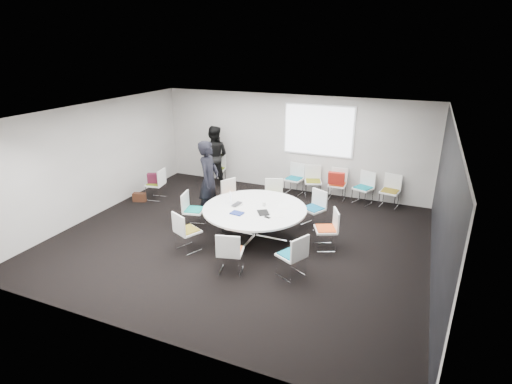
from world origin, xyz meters
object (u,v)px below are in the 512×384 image
at_px(chair_back_a, 294,185).
at_px(chair_back_d, 363,194).
at_px(chair_back_c, 337,190).
at_px(chair_ring_f, 188,238).
at_px(chair_spare_left, 156,190).
at_px(brown_bag, 140,197).
at_px(chair_ring_b, 313,215).
at_px(maroon_bag, 155,178).
at_px(chair_back_b, 313,187).
at_px(person_back, 214,156).
at_px(chair_ring_a, 326,237).
at_px(chair_back_e, 389,197).
at_px(laptop, 238,205).
at_px(chair_ring_e, 194,217).
at_px(cup, 264,204).
at_px(chair_person_back, 217,175).
at_px(chair_ring_c, 274,203).
at_px(chair_ring_g, 231,260).
at_px(chair_ring_h, 292,263).
at_px(person_main, 209,180).
at_px(chair_ring_d, 233,203).
at_px(conference_table, 255,215).

xyz_separation_m(chair_back_a, chair_back_d, (1.96, -0.01, 0.00)).
height_order(chair_back_a, chair_back_c, same).
relative_size(chair_ring_f, chair_spare_left, 1.00).
bearing_deg(chair_back_c, brown_bag, 23.99).
distance_m(chair_ring_b, chair_back_d, 2.11).
bearing_deg(maroon_bag, chair_back_b, 25.55).
xyz_separation_m(chair_ring_b, person_back, (-3.59, 1.72, 0.65)).
relative_size(chair_ring_a, chair_back_b, 1.00).
xyz_separation_m(chair_back_c, maroon_bag, (-4.70, -1.92, 0.34)).
bearing_deg(chair_back_e, chair_ring_a, 80.99).
bearing_deg(chair_back_a, laptop, 92.06).
relative_size(chair_ring_b, chair_ring_e, 1.00).
height_order(chair_ring_f, cup, chair_ring_f).
xyz_separation_m(chair_spare_left, chair_person_back, (0.93, 1.87, 0.00)).
bearing_deg(chair_spare_left, chair_back_d, -79.71).
height_order(chair_ring_c, cup, chair_ring_c).
relative_size(chair_back_e, chair_person_back, 1.00).
distance_m(chair_ring_g, chair_spare_left, 4.47).
height_order(chair_ring_h, chair_back_c, same).
relative_size(chair_back_d, person_main, 0.45).
bearing_deg(chair_person_back, chair_back_b, 171.04).
relative_size(chair_ring_d, chair_spare_left, 1.00).
bearing_deg(chair_ring_c, chair_ring_d, -0.22).
relative_size(chair_person_back, person_back, 0.48).
relative_size(chair_back_a, chair_spare_left, 1.00).
bearing_deg(chair_ring_c, maroon_bag, -17.25).
xyz_separation_m(chair_back_b, chair_person_back, (-3.06, -0.04, 0.00)).
bearing_deg(person_main, chair_ring_b, -85.94).
distance_m(person_back, brown_bag, 2.53).
bearing_deg(person_back, chair_back_c, 175.55).
xyz_separation_m(chair_back_e, cup, (-2.47, -2.85, 0.50)).
bearing_deg(chair_ring_h, person_back, 70.64).
distance_m(chair_ring_f, cup, 1.84).
height_order(conference_table, cup, cup).
relative_size(chair_back_e, chair_spare_left, 1.00).
bearing_deg(chair_ring_a, chair_spare_left, 54.66).
height_order(chair_ring_d, chair_ring_e, same).
distance_m(conference_table, chair_ring_b, 1.55).
bearing_deg(conference_table, person_back, 131.88).
height_order(chair_ring_f, laptop, chair_ring_f).
bearing_deg(laptop, maroon_bag, 75.40).
bearing_deg(chair_ring_g, person_back, 107.54).
height_order(chair_spare_left, person_back, person_back).
bearing_deg(chair_back_d, brown_bag, 44.15).
bearing_deg(person_back, chair_back_b, 176.11).
relative_size(chair_ring_a, person_main, 0.45).
height_order(chair_back_a, chair_back_d, same).
relative_size(chair_person_back, laptop, 2.81).
distance_m(chair_back_e, brown_bag, 6.81).
distance_m(chair_ring_a, chair_ring_f, 2.94).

